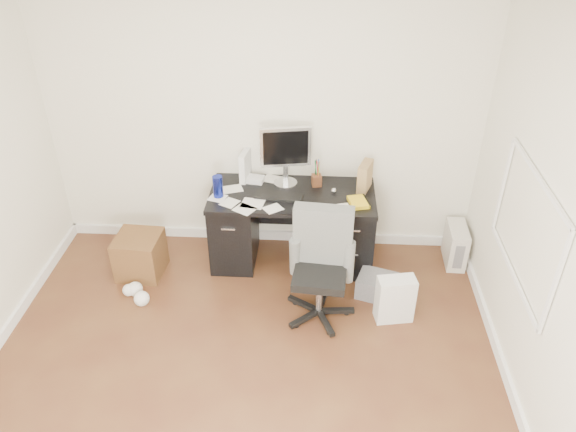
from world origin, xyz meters
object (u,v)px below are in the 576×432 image
lcd_monitor (285,156)px  pc_tower (455,245)px  keyboard (279,196)px  office_chair (320,269)px  wicker_basket (140,255)px  desk (292,226)px

lcd_monitor → pc_tower: bearing=-13.2°
pc_tower → lcd_monitor: bearing=178.2°
keyboard → pc_tower: keyboard is taller
lcd_monitor → office_chair: (0.34, -0.93, -0.55)m
lcd_monitor → wicker_basket: bearing=-171.3°
keyboard → pc_tower: (1.68, 0.14, -0.57)m
desk → office_chair: size_ratio=1.52×
desk → keyboard: 0.39m
lcd_monitor → office_chair: 1.13m
desk → wicker_basket: size_ratio=3.74×
desk → keyboard: (-0.12, -0.07, 0.36)m
lcd_monitor → wicker_basket: 1.64m
office_chair → pc_tower: size_ratio=2.55×
desk → lcd_monitor: lcd_monitor is taller
office_chair → pc_tower: bearing=37.9°
office_chair → lcd_monitor: bearing=115.4°
desk → office_chair: office_chair is taller
wicker_basket → pc_tower: bearing=6.7°
lcd_monitor → wicker_basket: (-1.33, -0.45, -0.84)m
pc_tower → desk: bearing=-175.7°
lcd_monitor → office_chair: bearing=-79.5°
office_chair → keyboard: bearing=124.5°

